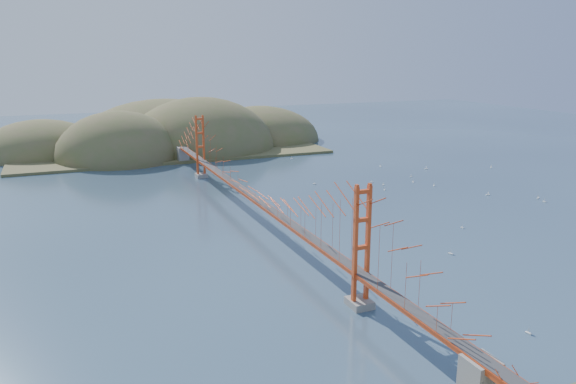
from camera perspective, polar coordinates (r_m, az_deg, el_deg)
name	(u,v)px	position (r m, az deg, el deg)	size (l,w,h in m)	color
ground	(254,220)	(79.21, -3.52, -2.84)	(320.00, 320.00, 0.00)	#2C4259
bridge	(252,171)	(77.64, -3.64, 2.15)	(2.20, 94.40, 12.00)	gray
far_headlands	(173,146)	(144.61, -11.63, 4.61)	(84.00, 58.00, 25.00)	brown
sailboat_5	(544,201)	(97.10, 24.60, -0.85)	(0.53, 0.61, 0.69)	white
sailboat_11	(488,194)	(98.33, 19.66, -0.21)	(0.66, 0.66, 0.73)	white
sailboat_16	(372,181)	(102.84, 8.49, 1.06)	(0.61, 0.61, 0.66)	white
sailboat_10	(528,332)	(52.47, 23.24, -12.95)	(0.54, 0.59, 0.66)	white
sailboat_12	(291,159)	(123.91, 0.35, 3.42)	(0.58, 0.53, 0.65)	white
sailboat_13	(538,198)	(99.01, 24.06, -0.52)	(0.66, 0.66, 0.73)	white
sailboat_6	(451,253)	(68.58, 16.21, -5.96)	(0.63, 0.63, 0.71)	white
sailboat_8	(383,184)	(100.88, 9.65, 0.76)	(0.54, 0.52, 0.61)	white
sailboat_4	(434,185)	(102.27, 14.63, 0.68)	(0.54, 0.55, 0.62)	white
sailboat_0	(462,227)	(78.93, 17.29, -3.43)	(0.44, 0.50, 0.57)	white
sailboat_1	(314,183)	(100.31, 2.71, 0.88)	(0.71, 0.71, 0.74)	white
sailboat_14	(384,189)	(97.27, 9.78, 0.26)	(0.48, 0.51, 0.58)	white
sailboat_15	(381,166)	(117.33, 9.38, 2.64)	(0.51, 0.60, 0.68)	white
sailboat_7	(411,176)	(108.62, 12.40, 1.57)	(0.53, 0.47, 0.60)	white
sailboat_17	(426,168)	(116.67, 13.87, 2.35)	(0.66, 0.65, 0.75)	white
sailboat_9	(413,182)	(104.24, 12.60, 1.05)	(0.43, 0.51, 0.59)	white
sailboat_extra_0	(491,167)	(121.97, 19.93, 2.41)	(0.66, 0.66, 0.69)	white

